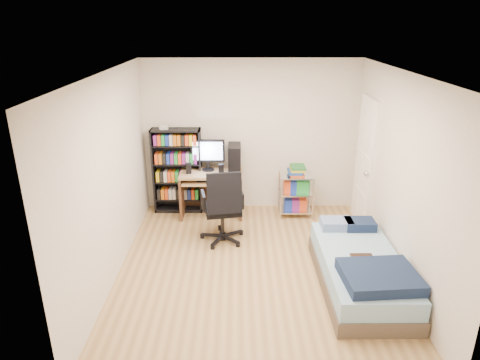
{
  "coord_description": "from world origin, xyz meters",
  "views": [
    {
      "loc": [
        -0.21,
        -4.82,
        3.07
      ],
      "look_at": [
        -0.18,
        0.4,
        1.09
      ],
      "focal_mm": 32.0,
      "sensor_mm": 36.0,
      "label": 1
    }
  ],
  "objects_px": {
    "computer_desk": "(217,175)",
    "bed": "(361,270)",
    "media_shelf": "(177,170)",
    "office_chair": "(223,219)"
  },
  "relations": [
    {
      "from": "media_shelf",
      "to": "computer_desk",
      "type": "bearing_deg",
      "value": -10.99
    },
    {
      "from": "media_shelf",
      "to": "office_chair",
      "type": "bearing_deg",
      "value": -54.28
    },
    {
      "from": "computer_desk",
      "to": "bed",
      "type": "bearing_deg",
      "value": -49.48
    },
    {
      "from": "media_shelf",
      "to": "office_chair",
      "type": "relative_size",
      "value": 1.32
    },
    {
      "from": "computer_desk",
      "to": "bed",
      "type": "height_order",
      "value": "computer_desk"
    },
    {
      "from": "computer_desk",
      "to": "office_chair",
      "type": "bearing_deg",
      "value": -83.15
    },
    {
      "from": "computer_desk",
      "to": "bed",
      "type": "distance_m",
      "value": 2.82
    },
    {
      "from": "office_chair",
      "to": "bed",
      "type": "height_order",
      "value": "office_chair"
    },
    {
      "from": "media_shelf",
      "to": "bed",
      "type": "bearing_deg",
      "value": -42.22
    },
    {
      "from": "media_shelf",
      "to": "computer_desk",
      "type": "height_order",
      "value": "media_shelf"
    }
  ]
}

